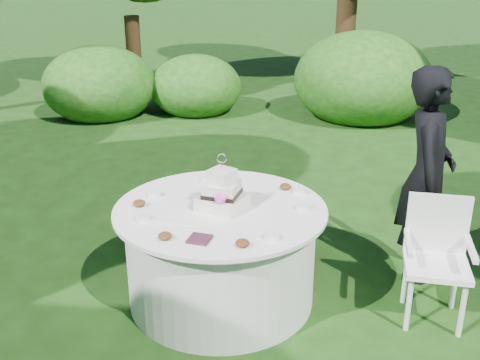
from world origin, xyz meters
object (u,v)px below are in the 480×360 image
table (221,253)px  cake (222,194)px  guest (427,175)px  chair (437,250)px  napkins (200,239)px

table → cake: (0.02, -0.02, 0.50)m
guest → chair: guest is taller
napkins → guest: guest is taller
guest → cake: size_ratio=4.10×
table → guest: bearing=31.0°
napkins → chair: 1.72m
napkins → guest: bearing=45.0°
table → chair: 1.56m
napkins → cake: cake is taller
guest → cake: (-1.41, -0.88, 0.02)m
cake → chair: size_ratio=0.47×
chair → napkins: bearing=-151.8°
cake → table: bearing=141.4°
table → cake: size_ratio=3.70×
guest → napkins: bearing=137.5°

